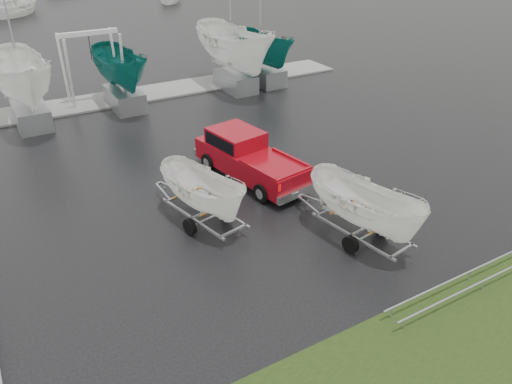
# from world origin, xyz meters

# --- Properties ---
(ground_plane) EXTENTS (120.00, 120.00, 0.00)m
(ground_plane) POSITION_xyz_m (0.00, 0.00, 0.00)
(ground_plane) COLOR black
(ground_plane) RESTS_ON ground
(grass_verge) EXTENTS (40.00, 40.00, 0.00)m
(grass_verge) POSITION_xyz_m (0.00, -11.00, 0.00)
(grass_verge) COLOR black
(grass_verge) RESTS_ON ground
(dock) EXTENTS (30.00, 3.00, 0.12)m
(dock) POSITION_xyz_m (0.00, 13.00, 0.05)
(dock) COLOR gray
(dock) RESTS_ON ground
(pickup_truck) EXTENTS (2.78, 5.85, 1.87)m
(pickup_truck) POSITION_xyz_m (1.55, 0.25, 0.97)
(pickup_truck) COLOR maroon
(pickup_truck) RESTS_ON ground
(trailer_hitched) EXTENTS (2.01, 3.74, 5.13)m
(trailer_hitched) POSITION_xyz_m (2.56, -5.97, 2.78)
(trailer_hitched) COLOR #97999F
(trailer_hitched) RESTS_ON ground
(trailer_parked) EXTENTS (1.94, 3.77, 4.78)m
(trailer_parked) POSITION_xyz_m (-1.58, -2.28, 2.60)
(trailer_parked) COLOR #97999F
(trailer_parked) RESTS_ON ground
(boat_hoist) EXTENTS (3.30, 2.18, 4.12)m
(boat_hoist) POSITION_xyz_m (-1.38, 13.00, 2.67)
(boat_hoist) COLOR silver
(boat_hoist) RESTS_ON ground
(keelboat_0) EXTENTS (2.76, 3.20, 10.94)m
(keelboat_0) POSITION_xyz_m (-5.34, 11.00, 4.40)
(keelboat_0) COLOR #97999F
(keelboat_0) RESTS_ON ground
(keelboat_1) EXTENTS (2.32, 3.20, 7.28)m
(keelboat_1) POSITION_xyz_m (-0.29, 11.20, 3.68)
(keelboat_1) COLOR #97999F
(keelboat_1) RESTS_ON ground
(keelboat_2) EXTENTS (2.98, 3.20, 11.16)m
(keelboat_2) POSITION_xyz_m (6.80, 11.00, 4.73)
(keelboat_2) COLOR #97999F
(keelboat_2) RESTS_ON ground
(keelboat_3) EXTENTS (2.22, 3.20, 10.38)m
(keelboat_3) POSITION_xyz_m (9.08, 11.30, 3.50)
(keelboat_3) COLOR #97999F
(keelboat_3) RESTS_ON ground
(mast_rack_2) EXTENTS (7.00, 0.56, 0.06)m
(mast_rack_2) POSITION_xyz_m (4.00, -9.50, 0.35)
(mast_rack_2) COLOR #97999F
(mast_rack_2) RESTS_ON ground
(moored_boat_1) EXTENTS (2.97, 3.04, 11.63)m
(moored_boat_1) POSITION_xyz_m (-1.73, 52.01, 0.00)
(moored_boat_1) COLOR white
(moored_boat_1) RESTS_ON ground
(moored_boat_2) EXTENTS (3.19, 3.21, 11.03)m
(moored_boat_2) POSITION_xyz_m (16.70, 46.92, 0.01)
(moored_boat_2) COLOR white
(moored_boat_2) RESTS_ON ground
(moored_boat_7) EXTENTS (3.94, 3.95, 11.68)m
(moored_boat_7) POSITION_xyz_m (-1.35, 46.92, 0.00)
(moored_boat_7) COLOR white
(moored_boat_7) RESTS_ON ground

